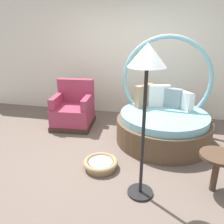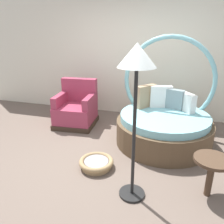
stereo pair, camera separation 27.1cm
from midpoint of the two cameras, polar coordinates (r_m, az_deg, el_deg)
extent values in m
cube|color=#66564C|center=(3.69, -2.89, -11.62)|extent=(8.00, 8.00, 0.02)
cube|color=silver|center=(5.25, 2.95, 13.53)|extent=(8.00, 0.12, 2.63)
cylinder|color=brown|center=(4.17, 10.88, -4.53)|extent=(1.67, 1.67, 0.43)
cylinder|color=#7AB7C1|center=(4.06, 11.13, -1.04)|extent=(1.53, 1.53, 0.12)
torus|color=#7AB7C1|center=(4.35, 11.79, 7.74)|extent=(1.66, 0.08, 1.66)
cube|color=white|center=(4.26, 16.35, 2.71)|extent=(0.29, 0.33, 0.32)
cube|color=gray|center=(4.33, 13.07, 3.53)|extent=(0.38, 0.23, 0.36)
cube|color=white|center=(4.34, 9.98, 4.09)|extent=(0.42, 0.23, 0.40)
cube|color=tan|center=(4.28, 6.37, 4.13)|extent=(0.35, 0.40, 0.41)
cube|color=#38281E|center=(4.87, -11.27, -2.90)|extent=(0.86, 0.86, 0.10)
cube|color=#99334C|center=(4.78, -11.45, -0.48)|extent=(0.82, 0.82, 0.34)
cube|color=#99334C|center=(4.94, -10.66, 5.36)|extent=(0.77, 0.22, 0.50)
cube|color=#99334C|center=(4.81, -15.30, 2.83)|extent=(0.17, 0.69, 0.22)
cube|color=#99334C|center=(4.60, -7.91, 2.59)|extent=(0.17, 0.69, 0.22)
cylinder|color=#9E7F56|center=(3.44, -5.19, -13.50)|extent=(0.44, 0.44, 0.06)
torus|color=#9E7F56|center=(3.41, -5.22, -12.59)|extent=(0.51, 0.51, 0.07)
cylinder|color=gray|center=(3.41, -5.22, -12.73)|extent=(0.36, 0.36, 0.05)
cylinder|color=#473323|center=(3.14, 22.28, -14.33)|extent=(0.08, 0.08, 0.48)
cylinder|color=#473323|center=(3.00, 22.95, -10.22)|extent=(0.44, 0.44, 0.04)
cylinder|color=black|center=(3.01, 4.40, -19.61)|extent=(0.32, 0.32, 0.03)
cylinder|color=black|center=(2.57, 4.88, -6.04)|extent=(0.04, 0.04, 1.55)
cone|color=silver|center=(2.32, 5.56, 14.17)|extent=(0.40, 0.40, 0.24)
camera|label=1|loc=(0.14, -91.94, -0.73)|focal=36.19mm
camera|label=2|loc=(0.14, 88.06, 0.73)|focal=36.19mm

